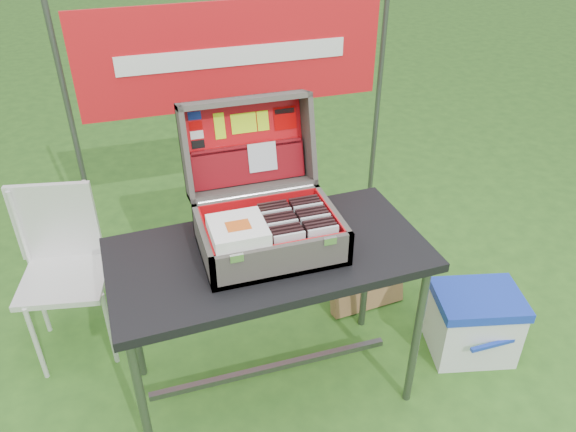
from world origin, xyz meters
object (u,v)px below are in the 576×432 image
object	(u,v)px
cooler	(473,323)
chair	(65,281)
suitcase	(265,188)
table	(270,324)
cardboard_box	(366,271)

from	to	relation	value
cooler	chair	size ratio (longest dim) A/B	0.48
suitcase	cooler	distance (m)	1.37
table	suitcase	world-z (taller)	suitcase
chair	cardboard_box	bearing A→B (deg)	5.65
cardboard_box	chair	bearing A→B (deg)	170.18
table	suitcase	distance (m)	0.67
suitcase	cooler	xyz separation A→B (m)	(1.03, -0.15, -0.88)
table	chair	distance (m)	1.04
cooler	cardboard_box	distance (m)	0.62
table	chair	bearing A→B (deg)	145.62
cardboard_box	suitcase	bearing A→B (deg)	-156.87
table	cooler	world-z (taller)	table
table	chair	world-z (taller)	chair
suitcase	chair	bearing A→B (deg)	151.32
suitcase	chair	xyz separation A→B (m)	(-0.89, 0.49, -0.63)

